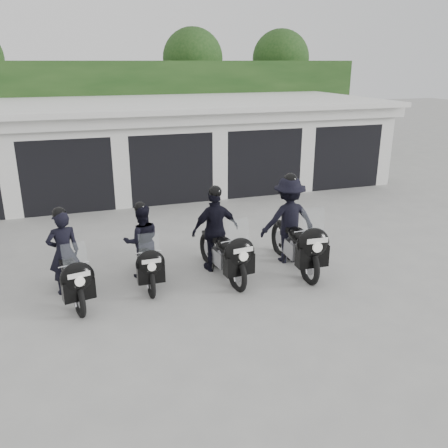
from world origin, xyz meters
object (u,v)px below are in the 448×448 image
object	(u,v)px
police_bike_b	(144,248)
police_bike_c	(219,237)
police_bike_d	(292,226)
police_bike_a	(68,264)

from	to	relation	value
police_bike_b	police_bike_c	bearing A→B (deg)	-5.41
police_bike_c	police_bike_d	world-z (taller)	police_bike_d
police_bike_d	police_bike_a	bearing A→B (deg)	-175.86
police_bike_b	police_bike_c	xyz separation A→B (m)	(1.56, -0.16, 0.11)
police_bike_b	police_bike_d	world-z (taller)	police_bike_d
police_bike_a	police_bike_b	bearing A→B (deg)	3.05
police_bike_a	police_bike_d	size ratio (longest dim) A/B	0.85
police_bike_b	police_bike_a	bearing A→B (deg)	-165.37
police_bike_a	police_bike_d	xyz separation A→B (m)	(4.68, 0.15, 0.18)
police_bike_c	police_bike_b	bearing A→B (deg)	167.62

